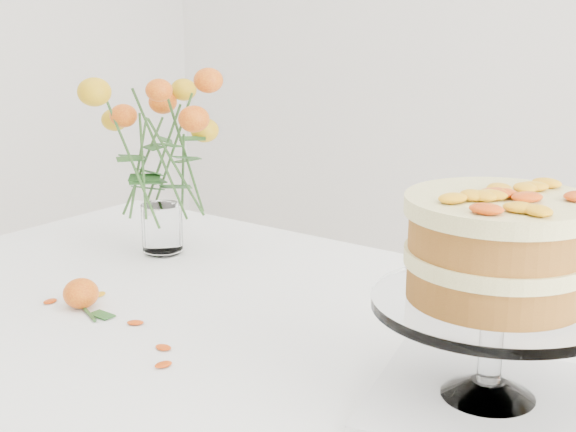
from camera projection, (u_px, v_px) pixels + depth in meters
name	position (u px, v px, depth m)	size (l,w,h in m)	color
table	(238.00, 370.00, 1.26)	(1.43, 0.93, 0.76)	tan
napkin	(487.00, 399.00, 0.99)	(0.28, 0.28, 0.01)	silver
cake_stand	(497.00, 259.00, 0.94)	(0.29, 0.29, 0.26)	white
rose_vase	(158.00, 136.00, 1.52)	(0.32, 0.32, 0.40)	white
loose_rose_far	(81.00, 294.00, 1.29)	(0.10, 0.06, 0.05)	#BB2C09
stray_petal_a	(135.00, 323.00, 1.23)	(0.03, 0.02, 0.00)	#FFA810
stray_petal_b	(163.00, 348.00, 1.14)	(0.03, 0.02, 0.00)	#FFA810
stray_petal_c	(163.00, 365.00, 1.09)	(0.03, 0.02, 0.00)	#FFA810
stray_petal_d	(99.00, 295.00, 1.35)	(0.03, 0.02, 0.00)	#FFA810
stray_petal_e	(50.00, 302.00, 1.32)	(0.03, 0.02, 0.00)	#FFA810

